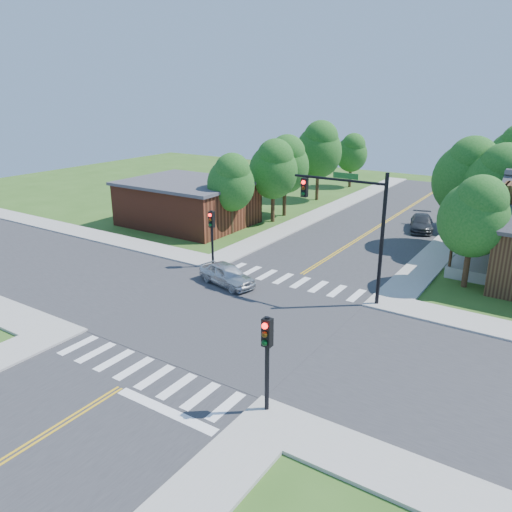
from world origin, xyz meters
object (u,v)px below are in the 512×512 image
Objects in this scene: signal_pole_nw at (212,228)px; car_dgrey at (422,223)px; signal_pole_se at (267,347)px; signal_mast_ne at (353,214)px; car_silver at (227,275)px.

signal_pole_nw is 0.82× the size of car_dgrey.
signal_mast_ne is at bearing 98.56° from signal_pole_se.
signal_pole_se is 15.84m from signal_pole_nw.
signal_pole_nw is 18.81m from car_dgrey.
signal_pole_se is 1.00× the size of signal_pole_nw.
signal_pole_se is at bearing -123.41° from car_silver.
car_silver is at bearing 132.97° from signal_pole_se.
signal_pole_se reaches higher than car_dgrey.
car_dgrey is (-0.58, 16.42, -4.23)m from signal_mast_ne.
signal_pole_nw is (-9.51, -0.01, -2.19)m from signal_mast_ne.
car_silver is 0.90× the size of car_dgrey.
car_silver is (2.70, -2.08, -2.00)m from signal_pole_nw.
signal_mast_ne is 1.74× the size of car_silver.
signal_mast_ne is 11.55m from signal_pole_se.
signal_pole_nw is 3.95m from car_silver.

